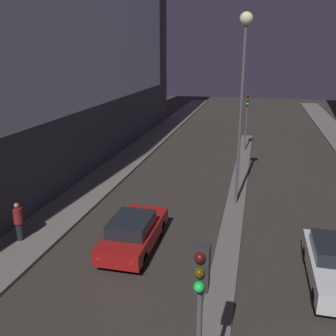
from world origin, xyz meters
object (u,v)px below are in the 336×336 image
(traffic_light_mid, at_px, (247,110))
(pedestrian_on_left_sidewalk, at_px, (18,221))
(car_right_lane, at_px, (336,265))
(street_lamp, at_px, (243,69))
(car_left_lane, at_px, (134,232))
(traffic_light_near, at_px, (199,304))

(traffic_light_mid, relative_size, pedestrian_on_left_sidewalk, 2.69)
(traffic_light_mid, height_order, pedestrian_on_left_sidewalk, traffic_light_mid)
(car_right_lane, height_order, pedestrian_on_left_sidewalk, pedestrian_on_left_sidewalk)
(street_lamp, distance_m, car_left_lane, 9.43)
(street_lamp, bearing_deg, pedestrian_on_left_sidewalk, -144.40)
(traffic_light_mid, distance_m, car_left_lane, 17.84)
(car_left_lane, bearing_deg, pedestrian_on_left_sidewalk, -172.33)
(traffic_light_near, relative_size, traffic_light_mid, 1.00)
(traffic_light_mid, xyz_separation_m, street_lamp, (0.00, -11.50, 3.68))
(traffic_light_near, distance_m, car_left_lane, 8.94)
(traffic_light_near, bearing_deg, street_lamp, 90.00)
(car_left_lane, bearing_deg, traffic_light_mid, 77.22)
(traffic_light_mid, height_order, car_left_lane, traffic_light_mid)
(traffic_light_near, distance_m, car_right_lane, 8.31)
(street_lamp, relative_size, pedestrian_on_left_sidewalk, 5.62)
(car_right_lane, bearing_deg, pedestrian_on_left_sidewalk, 179.60)
(street_lamp, xyz_separation_m, pedestrian_on_left_sidewalk, (-8.90, -6.37, -6.16))
(pedestrian_on_left_sidewalk, bearing_deg, traffic_light_mid, 63.53)
(traffic_light_mid, xyz_separation_m, car_left_lane, (-3.90, -17.19, -2.74))
(street_lamp, height_order, pedestrian_on_left_sidewalk, street_lamp)
(car_left_lane, distance_m, pedestrian_on_left_sidewalk, 5.05)
(traffic_light_near, height_order, car_right_lane, traffic_light_near)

